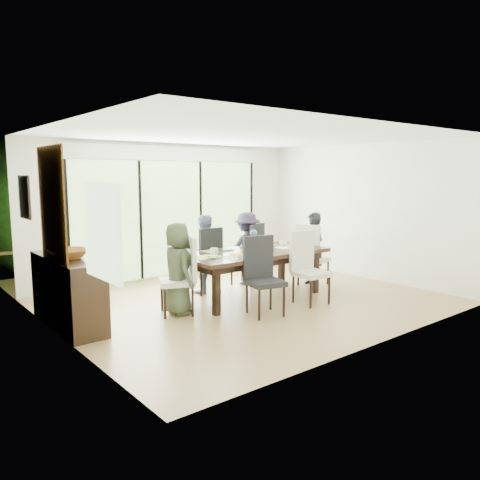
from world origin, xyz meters
TOP-DOWN VIEW (x-y plane):
  - floor at (0.00, 0.00)m, footprint 6.00×5.00m
  - ceiling at (0.00, 0.00)m, footprint 6.00×5.00m
  - wall_back at (0.00, 2.51)m, footprint 6.00×0.02m
  - wall_front at (0.00, -2.51)m, footprint 6.00×0.02m
  - wall_left at (-3.01, 0.00)m, footprint 0.02×5.00m
  - wall_right at (3.01, 0.00)m, footprint 0.02×5.00m
  - glass_doors at (0.00, 2.47)m, footprint 4.20×0.02m
  - blinds_header at (0.00, 2.46)m, footprint 4.40×0.06m
  - mullion_a at (-2.10, 2.46)m, footprint 0.05×0.04m
  - mullion_b at (-0.70, 2.46)m, footprint 0.05×0.04m
  - mullion_c at (0.70, 2.46)m, footprint 0.05×0.04m
  - mullion_d at (2.10, 2.46)m, footprint 0.05×0.04m
  - side_window at (-2.97, -1.20)m, footprint 0.02×0.90m
  - deck at (0.00, 3.40)m, footprint 6.00×1.80m
  - rail_top at (0.00, 4.20)m, footprint 6.00×0.08m
  - foliage_left at (-1.80, 5.20)m, footprint 3.20×3.20m
  - foliage_mid at (0.40, 5.80)m, footprint 4.00×4.00m
  - foliage_right at (2.20, 5.00)m, footprint 2.80×2.80m
  - foliage_far at (-0.60, 6.50)m, footprint 3.60×3.60m
  - table_top at (0.20, 0.14)m, footprint 2.58×1.18m
  - table_apron at (0.20, 0.14)m, footprint 2.36×0.97m
  - table_leg_fl at (-0.88, -0.29)m, footprint 0.10×0.10m
  - table_leg_fr at (1.28, -0.29)m, footprint 0.10×0.10m
  - table_leg_bl at (-0.88, 0.57)m, footprint 0.10×0.10m
  - table_leg_br at (1.28, 0.57)m, footprint 0.10×0.10m
  - chair_left_end at (-1.30, 0.14)m, footprint 0.65×0.65m
  - chair_right_end at (1.70, 0.14)m, footprint 0.59×0.59m
  - chair_far_left at (-0.25, 0.99)m, footprint 0.53×0.53m
  - chair_far_right at (0.75, 0.99)m, footprint 0.64×0.64m
  - chair_near_left at (-0.30, -0.73)m, footprint 0.60×0.60m
  - chair_near_right at (0.70, -0.73)m, footprint 0.52×0.52m
  - person_left_end at (-1.28, 0.14)m, footprint 0.48×0.69m
  - person_right_end at (1.68, 0.14)m, footprint 0.51×0.70m
  - person_far_left at (-0.25, 0.97)m, footprint 0.70×0.50m
  - person_far_right at (0.75, 0.97)m, footprint 0.72×0.53m
  - placemat_left at (-0.75, 0.14)m, footprint 0.47×0.34m
  - placemat_right at (1.15, 0.14)m, footprint 0.47×0.34m
  - placemat_far_l at (-0.25, 0.54)m, footprint 0.47×0.34m
  - placemat_far_r at (0.75, 0.54)m, footprint 0.47×0.34m
  - placemat_paper at (-0.35, -0.16)m, footprint 0.47×0.34m
  - tablet_far_l at (-0.15, 0.49)m, footprint 0.28×0.19m
  - tablet_far_r at (0.70, 0.49)m, footprint 0.26×0.18m
  - papers at (0.90, 0.09)m, footprint 0.32×0.24m
  - platter_base at (-0.35, -0.16)m, footprint 0.28×0.28m
  - platter_snacks at (-0.35, -0.16)m, footprint 0.21×0.21m
  - vase at (0.25, 0.19)m, footprint 0.09×0.09m
  - hyacinth_stems at (0.25, 0.19)m, footprint 0.04×0.04m
  - hyacinth_blooms at (0.25, 0.19)m, footprint 0.12×0.12m
  - laptop at (-0.65, 0.04)m, footprint 0.42×0.40m
  - cup_a at (-0.50, 0.29)m, footprint 0.19×0.19m
  - cup_b at (0.35, 0.04)m, footprint 0.14×0.14m
  - cup_c at (1.00, 0.24)m, footprint 0.18×0.18m
  - book at (0.45, 0.19)m, footprint 0.28×0.30m
  - sideboard at (-2.76, 0.60)m, footprint 0.48×1.72m
  - bowl at (-2.76, 0.50)m, footprint 0.51×0.51m
  - candlestick_base at (-2.76, 0.95)m, footprint 0.11×0.11m
  - candlestick_shaft at (-2.76, 0.95)m, footprint 0.03×0.03m
  - candlestick_pan at (-2.76, 0.95)m, footprint 0.11×0.11m
  - candle at (-2.76, 0.95)m, footprint 0.04×0.04m
  - tapestry at (-2.97, 0.40)m, footprint 0.02×1.00m
  - art_frame at (-2.97, 1.70)m, footprint 0.03×0.55m
  - art_canvas at (-2.95, 1.70)m, footprint 0.01×0.45m

SIDE VIEW (x-z plane):
  - deck at x=0.00m, z-range -0.10..0.00m
  - floor at x=0.00m, z-range -0.01..0.00m
  - table_leg_fl at x=-0.88m, z-range 0.00..0.74m
  - table_leg_fr at x=1.28m, z-range 0.00..0.74m
  - table_leg_bl at x=-0.88m, z-range 0.00..0.74m
  - table_leg_br at x=1.28m, z-range 0.00..0.74m
  - sideboard at x=-2.76m, z-range 0.00..0.97m
  - rail_top at x=0.00m, z-range 0.52..0.58m
  - chair_left_end at x=-1.30m, z-range 0.00..1.18m
  - chair_right_end at x=1.70m, z-range 0.00..1.18m
  - chair_far_left at x=-0.25m, z-range 0.00..1.18m
  - chair_far_right at x=0.75m, z-range 0.00..1.18m
  - chair_near_left at x=-0.30m, z-range 0.00..1.18m
  - chair_near_right at x=0.70m, z-range 0.00..1.18m
  - table_apron at x=0.20m, z-range 0.62..0.73m
  - person_left_end at x=-1.28m, z-range 0.00..1.38m
  - person_right_end at x=1.68m, z-range 0.00..1.38m
  - person_far_left at x=-0.25m, z-range 0.00..1.38m
  - person_far_right at x=0.75m, z-range 0.00..1.38m
  - table_top at x=0.20m, z-range 0.74..0.80m
  - papers at x=0.90m, z-range 0.80..0.81m
  - placemat_left at x=-0.75m, z-range 0.80..0.81m
  - placemat_right at x=1.15m, z-range 0.80..0.81m
  - placemat_far_l at x=-0.25m, z-range 0.80..0.81m
  - placemat_far_r at x=0.75m, z-range 0.80..0.81m
  - placemat_paper at x=-0.35m, z-range 0.80..0.81m
  - book at x=0.45m, z-range 0.80..0.82m
  - tablet_far_r at x=0.70m, z-range 0.81..0.82m
  - tablet_far_l at x=-0.15m, z-range 0.81..0.82m
  - laptop at x=-0.65m, z-range 0.80..0.83m
  - platter_base at x=-0.35m, z-range 0.81..0.84m
  - platter_snacks at x=-0.35m, z-range 0.84..0.85m
  - cup_b at x=0.35m, z-range 0.80..0.90m
  - cup_a at x=-0.50m, z-range 0.80..0.91m
  - cup_c at x=1.00m, z-range 0.80..0.91m
  - vase at x=0.25m, z-range 0.80..0.93m
  - candlestick_base at x=-2.76m, z-range 0.97..1.01m
  - hyacinth_stems at x=0.25m, z-range 0.91..1.08m
  - bowl at x=-2.76m, z-range 0.97..1.09m
  - hyacinth_blooms at x=0.25m, z-range 1.05..1.16m
  - glass_doors at x=0.00m, z-range 0.05..2.35m
  - mullion_a at x=-2.10m, z-range 0.05..2.35m
  - mullion_b at x=-0.70m, z-range 0.05..2.35m
  - mullion_c at x=0.70m, z-range 0.05..2.35m
  - mullion_d at x=2.10m, z-range 0.05..2.35m
  - foliage_right at x=2.20m, z-range -0.14..2.66m
  - wall_back at x=0.00m, z-range 0.00..2.70m
  - wall_front at x=0.00m, z-range 0.00..2.70m
  - wall_left at x=-3.01m, z-range 0.00..2.70m
  - wall_right at x=3.01m, z-range 0.00..2.70m
  - foliage_left at x=-1.80m, z-range -0.16..3.04m
  - side_window at x=-2.97m, z-range 1.00..2.00m
  - foliage_far at x=-0.60m, z-range -0.18..3.42m
  - candlestick_shaft at x=-2.76m, z-range 0.99..2.33m
  - tapestry at x=-2.97m, z-range 0.95..2.45m
  - art_frame at x=-2.97m, z-range 1.42..2.08m
  - art_canvas at x=-2.95m, z-range 1.48..2.02m
  - foliage_mid at x=0.40m, z-range -0.20..3.80m
  - candlestick_pan at x=-2.76m, z-range 2.31..2.34m
  - candle at x=-2.76m, z-range 2.34..2.45m
  - blinds_header at x=0.00m, z-range 2.36..2.64m
  - ceiling at x=0.00m, z-range 2.70..2.71m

